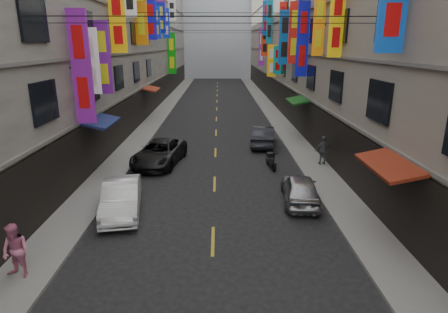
{
  "coord_description": "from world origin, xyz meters",
  "views": [
    {
      "loc": [
        0.24,
        5.46,
        7.07
      ],
      "look_at": [
        0.35,
        13.09,
        4.78
      ],
      "focal_mm": 30.0,
      "sensor_mm": 36.0,
      "label": 1
    }
  ],
  "objects_px": {
    "scooter_far_right": "(271,161)",
    "pedestrian_lfar": "(16,251)",
    "pedestrian_rfar": "(323,150)",
    "car_left_mid": "(121,197)",
    "car_left_far": "(159,153)",
    "car_right_far": "(263,136)",
    "car_right_mid": "(300,189)"
  },
  "relations": [
    {
      "from": "scooter_far_right",
      "to": "pedestrian_lfar",
      "type": "bearing_deg",
      "value": 41.81
    },
    {
      "from": "pedestrian_rfar",
      "to": "car_left_mid",
      "type": "bearing_deg",
      "value": 30.26
    },
    {
      "from": "car_left_far",
      "to": "pedestrian_rfar",
      "type": "bearing_deg",
      "value": 6.25
    },
    {
      "from": "pedestrian_lfar",
      "to": "pedestrian_rfar",
      "type": "height_order",
      "value": "pedestrian_lfar"
    },
    {
      "from": "car_right_far",
      "to": "pedestrian_rfar",
      "type": "relative_size",
      "value": 2.52
    },
    {
      "from": "scooter_far_right",
      "to": "pedestrian_lfar",
      "type": "height_order",
      "value": "pedestrian_lfar"
    },
    {
      "from": "scooter_far_right",
      "to": "car_right_mid",
      "type": "height_order",
      "value": "car_right_mid"
    },
    {
      "from": "car_right_mid",
      "to": "pedestrian_rfar",
      "type": "bearing_deg",
      "value": -109.79
    },
    {
      "from": "car_left_mid",
      "to": "car_left_far",
      "type": "height_order",
      "value": "car_left_far"
    },
    {
      "from": "car_left_mid",
      "to": "car_left_far",
      "type": "bearing_deg",
      "value": 75.63
    },
    {
      "from": "car_left_far",
      "to": "car_right_mid",
      "type": "bearing_deg",
      "value": -29.14
    },
    {
      "from": "car_right_mid",
      "to": "pedestrian_rfar",
      "type": "relative_size",
      "value": 2.23
    },
    {
      "from": "car_left_far",
      "to": "car_right_mid",
      "type": "height_order",
      "value": "car_left_far"
    },
    {
      "from": "car_left_far",
      "to": "car_left_mid",
      "type": "bearing_deg",
      "value": -85.49
    },
    {
      "from": "scooter_far_right",
      "to": "car_left_far",
      "type": "bearing_deg",
      "value": -15.02
    },
    {
      "from": "car_left_far",
      "to": "pedestrian_lfar",
      "type": "height_order",
      "value": "pedestrian_lfar"
    },
    {
      "from": "car_right_mid",
      "to": "car_right_far",
      "type": "distance_m",
      "value": 10.21
    },
    {
      "from": "car_left_mid",
      "to": "car_right_far",
      "type": "height_order",
      "value": "car_right_far"
    },
    {
      "from": "car_right_far",
      "to": "pedestrian_lfar",
      "type": "xyz_separation_m",
      "value": [
        -9.44,
        -16.1,
        0.28
      ]
    },
    {
      "from": "car_left_far",
      "to": "pedestrian_rfar",
      "type": "xyz_separation_m",
      "value": [
        9.9,
        -0.55,
        0.27
      ]
    },
    {
      "from": "car_left_far",
      "to": "car_right_far",
      "type": "height_order",
      "value": "car_right_far"
    },
    {
      "from": "car_left_mid",
      "to": "pedestrian_rfar",
      "type": "xyz_separation_m",
      "value": [
        10.5,
        6.42,
        0.28
      ]
    },
    {
      "from": "car_right_mid",
      "to": "car_right_far",
      "type": "xyz_separation_m",
      "value": [
        -0.56,
        10.19,
        0.06
      ]
    },
    {
      "from": "car_left_far",
      "to": "pedestrian_rfar",
      "type": "height_order",
      "value": "pedestrian_rfar"
    },
    {
      "from": "car_left_far",
      "to": "car_right_mid",
      "type": "xyz_separation_m",
      "value": [
        7.4,
        -5.9,
        -0.06
      ]
    },
    {
      "from": "car_right_mid",
      "to": "pedestrian_rfar",
      "type": "distance_m",
      "value": 5.92
    },
    {
      "from": "scooter_far_right",
      "to": "pedestrian_lfar",
      "type": "relative_size",
      "value": 1.02
    },
    {
      "from": "scooter_far_right",
      "to": "car_right_mid",
      "type": "xyz_separation_m",
      "value": [
        0.67,
        -5.04,
        0.22
      ]
    },
    {
      "from": "car_left_mid",
      "to": "car_right_far",
      "type": "distance_m",
      "value": 13.49
    },
    {
      "from": "scooter_far_right",
      "to": "car_right_far",
      "type": "height_order",
      "value": "car_right_far"
    },
    {
      "from": "car_right_mid",
      "to": "pedestrian_rfar",
      "type": "xyz_separation_m",
      "value": [
        2.5,
        5.35,
        0.33
      ]
    },
    {
      "from": "car_left_mid",
      "to": "pedestrian_lfar",
      "type": "relative_size",
      "value": 2.46
    }
  ]
}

